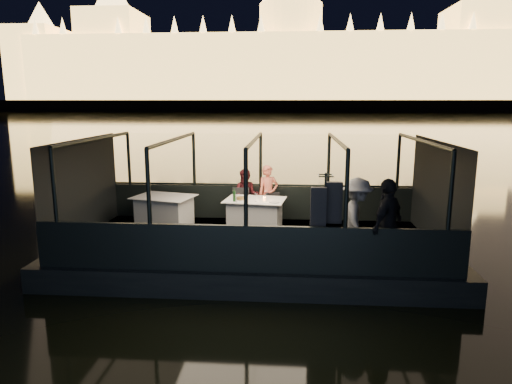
# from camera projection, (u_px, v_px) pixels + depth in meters

# --- Properties ---
(river_water) EXTENTS (500.00, 500.00, 0.00)m
(river_water) POSITION_uv_depth(u_px,v_px,m) (287.00, 120.00, 88.81)
(river_water) COLOR black
(river_water) RESTS_ON ground
(boat_hull) EXTENTS (8.60, 4.40, 1.00)m
(boat_hull) POSITION_uv_depth(u_px,v_px,m) (255.00, 261.00, 10.59)
(boat_hull) COLOR black
(boat_hull) RESTS_ON river_water
(boat_deck) EXTENTS (8.00, 4.00, 0.04)m
(boat_deck) POSITION_uv_depth(u_px,v_px,m) (255.00, 241.00, 10.49)
(boat_deck) COLOR black
(boat_deck) RESTS_ON boat_hull
(gunwale_port) EXTENTS (8.00, 0.08, 0.90)m
(gunwale_port) POSITION_uv_depth(u_px,v_px,m) (261.00, 202.00, 12.36)
(gunwale_port) COLOR black
(gunwale_port) RESTS_ON boat_deck
(gunwale_starboard) EXTENTS (8.00, 0.08, 0.90)m
(gunwale_starboard) POSITION_uv_depth(u_px,v_px,m) (246.00, 249.00, 8.44)
(gunwale_starboard) COLOR black
(gunwale_starboard) RESTS_ON boat_deck
(cabin_glass_port) EXTENTS (8.00, 0.02, 1.40)m
(cabin_glass_port) POSITION_uv_depth(u_px,v_px,m) (261.00, 160.00, 12.13)
(cabin_glass_port) COLOR #99B2B2
(cabin_glass_port) RESTS_ON gunwale_port
(cabin_glass_starboard) EXTENTS (8.00, 0.02, 1.40)m
(cabin_glass_starboard) POSITION_uv_depth(u_px,v_px,m) (246.00, 188.00, 8.22)
(cabin_glass_starboard) COLOR #99B2B2
(cabin_glass_starboard) RESTS_ON gunwale_starboard
(cabin_roof_glass) EXTENTS (8.00, 4.00, 0.02)m
(cabin_roof_glass) POSITION_uv_depth(u_px,v_px,m) (255.00, 140.00, 10.04)
(cabin_roof_glass) COLOR #99B2B2
(cabin_roof_glass) RESTS_ON boat_deck
(end_wall_fore) EXTENTS (0.02, 4.00, 2.30)m
(end_wall_fore) POSITION_uv_depth(u_px,v_px,m) (83.00, 189.00, 10.56)
(end_wall_fore) COLOR black
(end_wall_fore) RESTS_ON boat_deck
(end_wall_aft) EXTENTS (0.02, 4.00, 2.30)m
(end_wall_aft) POSITION_uv_depth(u_px,v_px,m) (437.00, 194.00, 9.96)
(end_wall_aft) COLOR black
(end_wall_aft) RESTS_ON boat_deck
(canopy_ribs) EXTENTS (8.00, 4.00, 2.30)m
(canopy_ribs) POSITION_uv_depth(u_px,v_px,m) (255.00, 191.00, 10.26)
(canopy_ribs) COLOR black
(canopy_ribs) RESTS_ON boat_deck
(embankment) EXTENTS (400.00, 140.00, 6.00)m
(embankment) POSITION_uv_depth(u_px,v_px,m) (290.00, 107.00, 215.72)
(embankment) COLOR #423D33
(embankment) RESTS_ON ground
(parliament_building) EXTENTS (220.00, 32.00, 60.00)m
(parliament_building) POSITION_uv_depth(u_px,v_px,m) (290.00, 34.00, 176.02)
(parliament_building) COLOR #F2D18C
(parliament_building) RESTS_ON embankment
(dining_table_central) EXTENTS (1.57, 1.22, 0.77)m
(dining_table_central) POSITION_uv_depth(u_px,v_px,m) (255.00, 214.00, 11.29)
(dining_table_central) COLOR white
(dining_table_central) RESTS_ON boat_deck
(dining_table_aft) EXTENTS (1.67, 1.38, 0.77)m
(dining_table_aft) POSITION_uv_depth(u_px,v_px,m) (164.00, 211.00, 11.63)
(dining_table_aft) COLOR white
(dining_table_aft) RESTS_ON boat_deck
(chair_port_left) EXTENTS (0.46, 0.46, 0.92)m
(chair_port_left) POSITION_uv_depth(u_px,v_px,m) (240.00, 207.00, 11.75)
(chair_port_left) COLOR black
(chair_port_left) RESTS_ON boat_deck
(chair_port_right) EXTENTS (0.39, 0.39, 0.81)m
(chair_port_right) POSITION_uv_depth(u_px,v_px,m) (272.00, 208.00, 11.69)
(chair_port_right) COLOR black
(chair_port_right) RESTS_ON boat_deck
(coat_stand) EXTENTS (0.61, 0.54, 1.86)m
(coat_stand) POSITION_uv_depth(u_px,v_px,m) (324.00, 224.00, 8.49)
(coat_stand) COLOR black
(coat_stand) RESTS_ON boat_deck
(person_woman_coral) EXTENTS (0.64, 0.55, 1.51)m
(person_woman_coral) POSITION_uv_depth(u_px,v_px,m) (268.00, 194.00, 11.90)
(person_woman_coral) COLOR #DC6950
(person_woman_coral) RESTS_ON boat_deck
(person_man_maroon) EXTENTS (0.71, 0.57, 1.40)m
(person_man_maroon) POSITION_uv_depth(u_px,v_px,m) (246.00, 194.00, 11.95)
(person_man_maroon) COLOR #441317
(person_man_maroon) RESTS_ON boat_deck
(passenger_stripe) EXTENTS (0.67, 1.12, 1.68)m
(passenger_stripe) POSITION_uv_depth(u_px,v_px,m) (357.00, 219.00, 9.03)
(passenger_stripe) COLOR white
(passenger_stripe) RESTS_ON boat_deck
(passenger_dark) EXTENTS (0.97, 1.09, 1.76)m
(passenger_dark) POSITION_uv_depth(u_px,v_px,m) (387.00, 227.00, 8.47)
(passenger_dark) COLOR black
(passenger_dark) RESTS_ON boat_deck
(wine_bottle) EXTENTS (0.08, 0.08, 0.32)m
(wine_bottle) POSITION_uv_depth(u_px,v_px,m) (234.00, 195.00, 10.97)
(wine_bottle) COLOR #143917
(wine_bottle) RESTS_ON dining_table_central
(bread_basket) EXTENTS (0.19, 0.19, 0.07)m
(bread_basket) POSITION_uv_depth(u_px,v_px,m) (240.00, 198.00, 11.16)
(bread_basket) COLOR brown
(bread_basket) RESTS_ON dining_table_central
(amber_candle) EXTENTS (0.06, 0.06, 0.08)m
(amber_candle) POSITION_uv_depth(u_px,v_px,m) (264.00, 199.00, 11.05)
(amber_candle) COLOR #FF913F
(amber_candle) RESTS_ON dining_table_central
(plate_near) EXTENTS (0.33, 0.33, 0.02)m
(plate_near) POSITION_uv_depth(u_px,v_px,m) (274.00, 202.00, 10.89)
(plate_near) COLOR silver
(plate_near) RESTS_ON dining_table_central
(plate_far) EXTENTS (0.24, 0.24, 0.01)m
(plate_far) POSITION_uv_depth(u_px,v_px,m) (240.00, 198.00, 11.33)
(plate_far) COLOR white
(plate_far) RESTS_ON dining_table_central
(wine_glass_white) EXTENTS (0.08, 0.08, 0.18)m
(wine_glass_white) POSITION_uv_depth(u_px,v_px,m) (236.00, 198.00, 10.90)
(wine_glass_white) COLOR silver
(wine_glass_white) RESTS_ON dining_table_central
(wine_glass_red) EXTENTS (0.07, 0.07, 0.19)m
(wine_glass_red) POSITION_uv_depth(u_px,v_px,m) (265.00, 195.00, 11.33)
(wine_glass_red) COLOR silver
(wine_glass_red) RESTS_ON dining_table_central
(wine_glass_empty) EXTENTS (0.08, 0.08, 0.19)m
(wine_glass_empty) POSITION_uv_depth(u_px,v_px,m) (256.00, 198.00, 10.95)
(wine_glass_empty) COLOR silver
(wine_glass_empty) RESTS_ON dining_table_central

